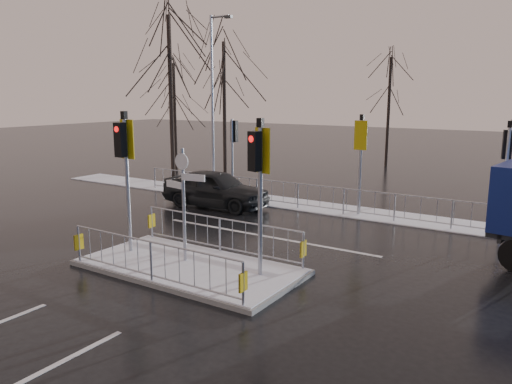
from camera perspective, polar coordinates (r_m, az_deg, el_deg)
The scene contains 11 objects.
ground at distance 13.61m, azimuth -7.66°, elevation -8.76°, with size 120.00×120.00×0.00m, color black.
snow_verge at distance 20.63m, azimuth 8.02°, elevation -1.84°, with size 30.00×2.00×0.04m, color white.
lane_markings at distance 13.38m, azimuth -8.60°, elevation -9.13°, with size 8.00×11.38×0.01m.
traffic_island at distance 13.50m, azimuth -7.71°, elevation -7.18°, with size 6.00×3.04×4.15m.
far_kerb_fixtures at distance 19.85m, azimuth 8.25°, elevation 0.59°, with size 18.00×0.65×3.83m.
car_far_lane at distance 20.68m, azimuth -4.63°, elevation 0.41°, with size 1.84×4.57×1.56m, color black.
tree_near_a at distance 28.05m, azimuth -9.81°, elevation 14.03°, with size 4.75×4.75×8.97m.
tree_near_b at distance 27.58m, azimuth -3.66°, elevation 12.21°, with size 4.00×4.00×7.55m.
tree_near_c at distance 31.21m, azimuth -9.31°, elevation 10.77°, with size 3.50×3.50×6.61m.
tree_far_a at distance 33.34m, azimuth 15.01°, elevation 11.11°, with size 3.75×3.75×7.08m.
street_lamp_left at distance 24.24m, azimuth -4.90°, elevation 10.80°, with size 1.25×0.18×8.20m.
Camera 1 is at (8.39, -9.68, 4.60)m, focal length 35.00 mm.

